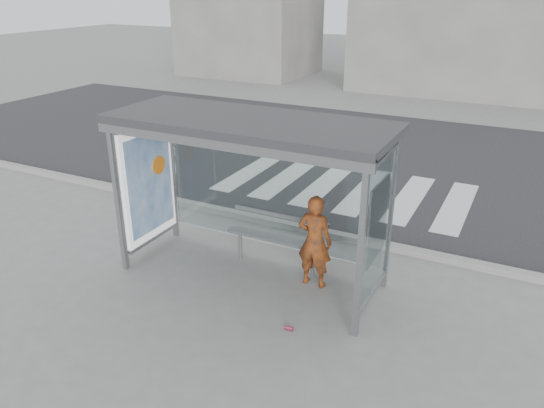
% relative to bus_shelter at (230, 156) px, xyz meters
% --- Properties ---
extents(ground, '(80.00, 80.00, 0.00)m').
position_rel_bus_shelter_xyz_m(ground, '(0.37, -0.06, -1.98)').
color(ground, slate).
rests_on(ground, ground).
extents(road, '(30.00, 10.00, 0.01)m').
position_rel_bus_shelter_xyz_m(road, '(0.37, 6.94, -1.98)').
color(road, '#232325').
rests_on(road, ground).
extents(curb, '(30.00, 0.18, 0.12)m').
position_rel_bus_shelter_xyz_m(curb, '(0.37, 1.89, -1.92)').
color(curb, gray).
rests_on(curb, ground).
extents(crosswalk, '(5.55, 3.00, 0.00)m').
position_rel_bus_shelter_xyz_m(crosswalk, '(0.37, 4.44, -1.98)').
color(crosswalk, silver).
rests_on(crosswalk, ground).
extents(bus_shelter, '(4.25, 1.65, 2.62)m').
position_rel_bus_shelter_xyz_m(bus_shelter, '(0.00, 0.00, 0.00)').
color(bus_shelter, gray).
rests_on(bus_shelter, ground).
extents(building_left, '(6.00, 5.00, 6.00)m').
position_rel_bus_shelter_xyz_m(building_left, '(-9.63, 17.94, 1.02)').
color(building_left, slate).
rests_on(building_left, ground).
extents(building_center, '(8.00, 5.00, 5.00)m').
position_rel_bus_shelter_xyz_m(building_center, '(0.37, 17.94, 0.52)').
color(building_center, slate).
rests_on(building_center, ground).
extents(person, '(0.55, 0.37, 1.51)m').
position_rel_bus_shelter_xyz_m(person, '(1.36, 0.20, -1.23)').
color(person, '#C65B12').
rests_on(person, ground).
extents(bench, '(1.73, 0.32, 0.89)m').
position_rel_bus_shelter_xyz_m(bench, '(0.58, 0.44, -1.45)').
color(bench, slate).
rests_on(bench, ground).
extents(soda_can, '(0.12, 0.07, 0.06)m').
position_rel_bus_shelter_xyz_m(soda_can, '(1.53, -1.07, -1.95)').
color(soda_can, '#C53A5F').
rests_on(soda_can, ground).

